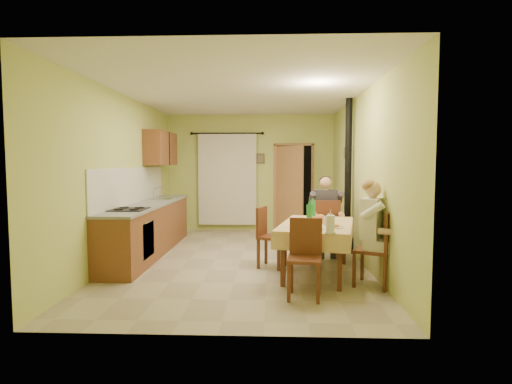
{
  "coord_description": "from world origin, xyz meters",
  "views": [
    {
      "loc": [
        0.51,
        -6.68,
        1.65
      ],
      "look_at": [
        0.25,
        0.1,
        1.15
      ],
      "focal_mm": 28.0,
      "sensor_mm": 36.0,
      "label": 1
    }
  ],
  "objects_px": {
    "dining_table": "(317,249)",
    "stove_flue": "(348,197)",
    "chair_far": "(325,240)",
    "man_right": "(374,221)",
    "chair_right": "(374,264)",
    "man_far": "(326,207)",
    "chair_left": "(271,249)",
    "chair_near": "(305,274)"
  },
  "relations": [
    {
      "from": "dining_table",
      "to": "stove_flue",
      "type": "relative_size",
      "value": 0.66
    },
    {
      "from": "chair_far",
      "to": "stove_flue",
      "type": "relative_size",
      "value": 0.36
    },
    {
      "from": "dining_table",
      "to": "stove_flue",
      "type": "height_order",
      "value": "stove_flue"
    },
    {
      "from": "man_right",
      "to": "stove_flue",
      "type": "relative_size",
      "value": 0.5
    },
    {
      "from": "stove_flue",
      "to": "chair_right",
      "type": "bearing_deg",
      "value": -90.32
    },
    {
      "from": "dining_table",
      "to": "stove_flue",
      "type": "xyz_separation_m",
      "value": [
        0.72,
        1.45,
        0.64
      ]
    },
    {
      "from": "chair_right",
      "to": "stove_flue",
      "type": "height_order",
      "value": "stove_flue"
    },
    {
      "from": "man_far",
      "to": "chair_right",
      "type": "bearing_deg",
      "value": -75.45
    },
    {
      "from": "chair_right",
      "to": "man_far",
      "type": "distance_m",
      "value": 1.8
    },
    {
      "from": "chair_left",
      "to": "chair_far",
      "type": "bearing_deg",
      "value": 147.08
    },
    {
      "from": "man_far",
      "to": "man_right",
      "type": "bearing_deg",
      "value": -75.83
    },
    {
      "from": "chair_near",
      "to": "chair_right",
      "type": "bearing_deg",
      "value": -144.06
    },
    {
      "from": "dining_table",
      "to": "chair_near",
      "type": "xyz_separation_m",
      "value": [
        -0.26,
        -1.04,
        -0.09
      ]
    },
    {
      "from": "man_right",
      "to": "chair_right",
      "type": "bearing_deg",
      "value": -90.0
    },
    {
      "from": "man_far",
      "to": "stove_flue",
      "type": "distance_m",
      "value": 0.58
    },
    {
      "from": "dining_table",
      "to": "stove_flue",
      "type": "bearing_deg",
      "value": 76.02
    },
    {
      "from": "man_right",
      "to": "stove_flue",
      "type": "height_order",
      "value": "stove_flue"
    },
    {
      "from": "dining_table",
      "to": "man_right",
      "type": "distance_m",
      "value": 1.01
    },
    {
      "from": "chair_near",
      "to": "stove_flue",
      "type": "relative_size",
      "value": 0.34
    },
    {
      "from": "chair_right",
      "to": "man_far",
      "type": "xyz_separation_m",
      "value": [
        -0.43,
        1.65,
        0.59
      ]
    },
    {
      "from": "chair_far",
      "to": "man_far",
      "type": "relative_size",
      "value": 0.73
    },
    {
      "from": "chair_far",
      "to": "man_right",
      "type": "relative_size",
      "value": 0.73
    },
    {
      "from": "chair_right",
      "to": "man_right",
      "type": "distance_m",
      "value": 0.59
    },
    {
      "from": "man_far",
      "to": "man_right",
      "type": "xyz_separation_m",
      "value": [
        0.42,
        -1.64,
        0.0
      ]
    },
    {
      "from": "chair_near",
      "to": "man_far",
      "type": "relative_size",
      "value": 0.69
    },
    {
      "from": "dining_table",
      "to": "man_far",
      "type": "distance_m",
      "value": 1.25
    },
    {
      "from": "chair_far",
      "to": "man_right",
      "type": "bearing_deg",
      "value": -75.71
    },
    {
      "from": "chair_far",
      "to": "stove_flue",
      "type": "distance_m",
      "value": 0.93
    },
    {
      "from": "dining_table",
      "to": "chair_far",
      "type": "xyz_separation_m",
      "value": [
        0.28,
        1.09,
        -0.09
      ]
    },
    {
      "from": "chair_left",
      "to": "stove_flue",
      "type": "height_order",
      "value": "stove_flue"
    },
    {
      "from": "chair_far",
      "to": "chair_near",
      "type": "xyz_separation_m",
      "value": [
        -0.54,
        -2.14,
        -0.0
      ]
    },
    {
      "from": "dining_table",
      "to": "chair_far",
      "type": "relative_size",
      "value": 1.84
    },
    {
      "from": "man_far",
      "to": "chair_far",
      "type": "bearing_deg",
      "value": -90.0
    },
    {
      "from": "chair_left",
      "to": "stove_flue",
      "type": "relative_size",
      "value": 0.34
    },
    {
      "from": "man_right",
      "to": "chair_left",
      "type": "bearing_deg",
      "value": 84.06
    },
    {
      "from": "chair_far",
      "to": "man_right",
      "type": "height_order",
      "value": "man_right"
    },
    {
      "from": "man_far",
      "to": "dining_table",
      "type": "bearing_deg",
      "value": -104.13
    },
    {
      "from": "chair_near",
      "to": "chair_right",
      "type": "distance_m",
      "value": 1.09
    },
    {
      "from": "chair_near",
      "to": "chair_right",
      "type": "xyz_separation_m",
      "value": [
        0.97,
        0.5,
        0.0
      ]
    },
    {
      "from": "dining_table",
      "to": "stove_flue",
      "type": "distance_m",
      "value": 1.74
    },
    {
      "from": "chair_far",
      "to": "chair_right",
      "type": "relative_size",
      "value": 0.99
    },
    {
      "from": "chair_right",
      "to": "man_right",
      "type": "xyz_separation_m",
      "value": [
        -0.01,
        0.01,
        0.59
      ]
    }
  ]
}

